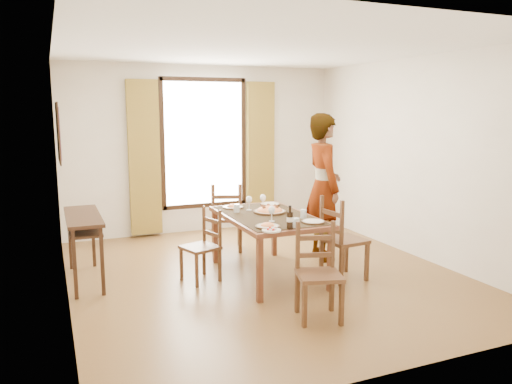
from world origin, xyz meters
name	(u,v)px	position (x,y,z in m)	size (l,w,h in m)	color
ground	(264,274)	(0.00, 0.00, 0.00)	(5.00, 5.00, 0.00)	#4E3118
room_shell	(260,148)	(0.00, 0.13, 1.54)	(4.60, 5.10, 2.74)	silver
console_table	(83,224)	(-2.03, 0.60, 0.68)	(0.38, 1.20, 0.80)	black
dining_table	(268,220)	(0.03, -0.05, 0.69)	(0.97, 1.61, 0.76)	brown
chair_west	(202,248)	(-0.75, 0.10, 0.40)	(0.48, 0.48, 0.86)	#53381B
chair_north	(227,219)	(-0.07, 1.18, 0.46)	(0.55, 0.55, 0.98)	#53381B
chair_south	(318,275)	(-0.03, -1.37, 0.43)	(0.51, 0.51, 0.93)	#53381B
chair_east	(342,241)	(0.78, -0.51, 0.47)	(0.49, 0.49, 1.00)	#53381B
man	(323,187)	(1.01, 0.35, 0.98)	(0.58, 0.78, 1.95)	#95989E
plate_sw	(268,225)	(-0.23, -0.62, 0.78)	(0.27, 0.27, 0.05)	silver
plate_se	(313,220)	(0.33, -0.61, 0.78)	(0.27, 0.27, 0.05)	silver
plate_nw	(233,206)	(-0.21, 0.51, 0.78)	(0.27, 0.27, 0.05)	silver
plate_ne	(270,203)	(0.31, 0.51, 0.78)	(0.27, 0.27, 0.05)	silver
pasta_platter	(270,209)	(0.10, 0.06, 0.81)	(0.40, 0.40, 0.10)	red
caprese_plate	(272,229)	(-0.27, -0.80, 0.78)	(0.20, 0.20, 0.04)	silver
wine_glass_a	(272,214)	(-0.08, -0.39, 0.85)	(0.08, 0.08, 0.18)	white
wine_glass_b	(263,201)	(0.13, 0.33, 0.85)	(0.08, 0.08, 0.18)	white
wine_glass_c	(249,203)	(-0.08, 0.29, 0.85)	(0.08, 0.08, 0.18)	white
tumbler_a	(304,214)	(0.34, -0.37, 0.81)	(0.07, 0.07, 0.10)	silver
tumbler_b	(237,208)	(-0.26, 0.25, 0.81)	(0.07, 0.07, 0.10)	silver
tumbler_c	(296,223)	(0.05, -0.74, 0.81)	(0.07, 0.07, 0.10)	silver
wine_bottle	(290,217)	(-0.04, -0.77, 0.88)	(0.07, 0.07, 0.25)	black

